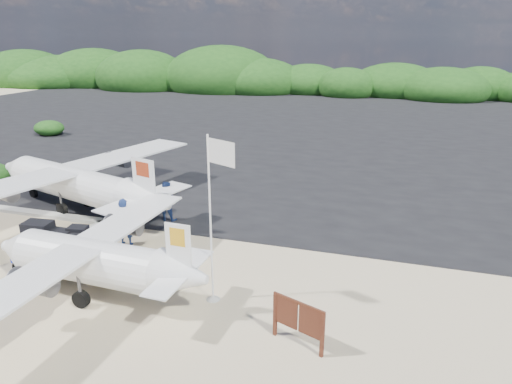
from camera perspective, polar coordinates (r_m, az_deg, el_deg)
ground at (r=15.39m, az=-15.06°, el=-12.74°), size 160.00×160.00×0.00m
asphalt_apron at (r=42.33m, az=6.60°, el=8.12°), size 90.00×50.00×0.04m
vegetation_band at (r=66.80m, az=10.66°, el=11.91°), size 124.00×8.00×4.40m
baggage_cart at (r=17.95m, az=-23.06°, el=-8.85°), size 3.24×2.16×1.51m
flagpole at (r=14.92m, az=-5.37°, el=-13.20°), size 1.15×0.85×5.32m
signboard at (r=13.04m, az=5.17°, el=-18.53°), size 1.63×0.76×1.39m
crew_a at (r=18.71m, az=-16.10°, el=-3.59°), size 0.76×0.54×1.95m
crew_b at (r=20.74m, az=-11.14°, el=-1.11°), size 0.94×0.76×1.83m
aircraft_small at (r=42.48m, az=-1.96°, el=8.27°), size 8.16×8.16×2.82m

